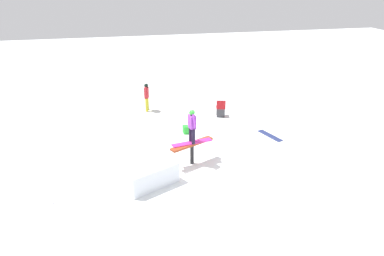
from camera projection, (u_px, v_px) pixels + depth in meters
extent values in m
plane|color=white|center=(192.00, 163.00, 14.14)|extent=(60.00, 60.00, 0.00)
cylinder|color=black|center=(192.00, 154.00, 13.99)|extent=(0.14, 0.14, 0.78)
cube|color=#A53F1E|center=(192.00, 144.00, 13.82)|extent=(1.75, 1.05, 0.08)
cube|color=white|center=(145.00, 172.00, 12.81)|extent=(2.28, 2.14, 0.73)
cube|color=#D42A90|center=(192.00, 143.00, 13.80)|extent=(1.57, 0.56, 0.03)
cylinder|color=#201A31|center=(193.00, 137.00, 13.57)|extent=(0.13, 0.13, 0.57)
cylinder|color=#201A31|center=(191.00, 134.00, 13.79)|extent=(0.13, 0.13, 0.57)
cube|color=purple|center=(192.00, 122.00, 13.47)|extent=(0.25, 0.35, 0.50)
cylinder|color=purple|center=(194.00, 121.00, 13.26)|extent=(0.13, 0.28, 0.46)
cylinder|color=purple|center=(190.00, 117.00, 13.60)|extent=(0.13, 0.28, 0.46)
sphere|color=green|center=(192.00, 113.00, 13.33)|extent=(0.21, 0.21, 0.21)
cylinder|color=gold|center=(147.00, 103.00, 19.42)|extent=(0.14, 0.14, 0.70)
cylinder|color=gold|center=(147.00, 105.00, 19.18)|extent=(0.14, 0.14, 0.70)
cube|color=red|center=(147.00, 93.00, 19.06)|extent=(0.27, 0.37, 0.54)
cylinder|color=red|center=(147.00, 89.00, 19.20)|extent=(0.12, 0.20, 0.48)
cylinder|color=red|center=(146.00, 92.00, 18.82)|extent=(0.12, 0.20, 0.48)
sphere|color=black|center=(146.00, 86.00, 18.91)|extent=(0.21, 0.21, 0.21)
cube|color=navy|center=(270.00, 136.00, 16.48)|extent=(0.69, 1.40, 0.02)
cube|color=white|center=(32.00, 203.00, 11.73)|extent=(1.41, 0.74, 0.02)
cube|color=#3F3F44|center=(220.00, 111.00, 18.79)|extent=(0.39, 0.12, 0.44)
cube|color=#3F3F44|center=(221.00, 113.00, 18.46)|extent=(0.39, 0.12, 0.44)
cube|color=red|center=(221.00, 107.00, 18.53)|extent=(0.53, 0.53, 0.04)
cube|color=red|center=(221.00, 105.00, 18.26)|extent=(0.44, 0.14, 0.40)
cube|color=green|center=(186.00, 130.00, 16.70)|extent=(0.23, 0.31, 0.34)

